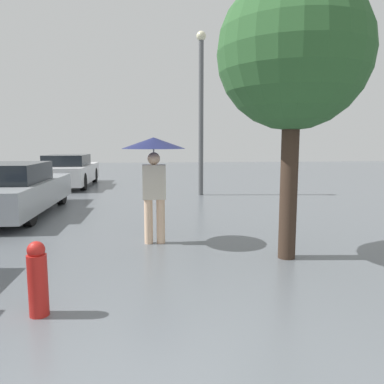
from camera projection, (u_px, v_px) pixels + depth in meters
The scene contains 6 objects.
pedestrian at pixel (154, 159), 6.22m from camera, with size 1.06×1.06×1.80m.
parked_car_middle at pixel (10, 190), 8.88m from camera, with size 1.86×4.47×1.24m.
parked_car_farthest at pixel (69, 171), 14.61m from camera, with size 1.72×4.33×1.24m.
tree at pixel (293, 55), 5.21m from camera, with size 2.15×2.15×4.03m.
street_lamp at pixel (201, 104), 11.86m from camera, with size 0.30×0.30×5.13m.
fire_hydrant at pixel (38, 279), 3.69m from camera, with size 0.19×0.19×0.76m.
Camera 1 is at (0.03, -1.71, 1.72)m, focal length 35.00 mm.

